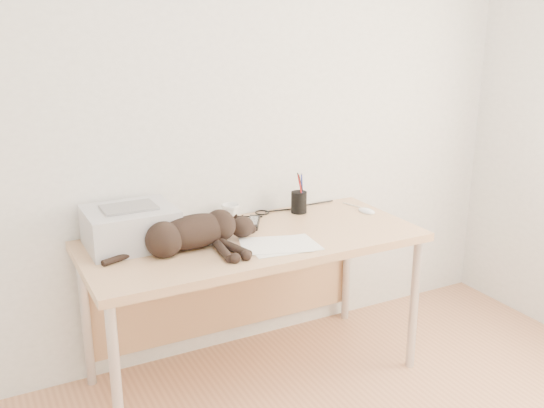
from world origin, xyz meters
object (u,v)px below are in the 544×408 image
printer (130,227)px  cat (191,234)px  desk (246,257)px  pen_cup (299,202)px  mug (231,212)px  mouse (367,209)px

printer → cat: 0.29m
desk → pen_cup: size_ratio=7.50×
printer → mug: bearing=12.2°
desk → mug: size_ratio=17.22×
desk → printer: bearing=171.9°
printer → mouse: bearing=-4.0°
desk → pen_cup: (0.38, 0.15, 0.19)m
desk → mouse: size_ratio=14.97×
cat → mug: 0.44m
desk → cat: (-0.32, -0.10, 0.20)m
printer → cat: bearing=-38.5°
cat → printer: bearing=135.5°
mouse → cat: bearing=174.4°
desk → pen_cup: 0.45m
desk → pen_cup: pen_cup is taller
printer → pen_cup: pen_cup is taller
desk → mug: mug is taller
printer → cat: size_ratio=0.54×
mug → desk: bearing=-91.7°
mug → mouse: (0.70, -0.21, -0.03)m
pen_cup → desk: bearing=-158.5°
desk → printer: 0.59m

